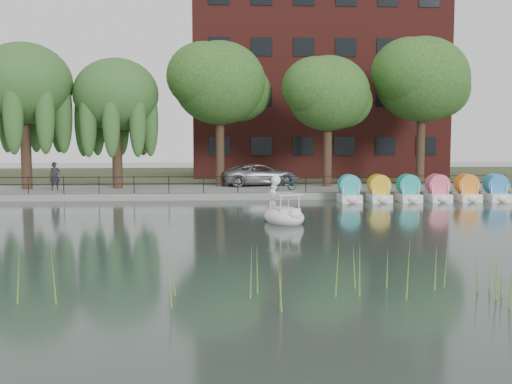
{
  "coord_description": "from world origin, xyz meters",
  "views": [
    {
      "loc": [
        -1.21,
        -23.99,
        3.91
      ],
      "look_at": [
        0.5,
        4.0,
        1.3
      ],
      "focal_mm": 45.0,
      "sensor_mm": 36.0,
      "label": 1
    }
  ],
  "objects": [
    {
      "name": "apartment_building",
      "position": [
        7.0,
        29.97,
        9.36
      ],
      "size": [
        20.0,
        10.07,
        18.0
      ],
      "color": "#4C1E16",
      "rests_on": "land_strip"
    },
    {
      "name": "broadleaf_far",
      "position": [
        12.5,
        18.5,
        7.4
      ],
      "size": [
        6.3,
        6.3,
        9.71
      ],
      "color": "#473323",
      "rests_on": "promenade"
    },
    {
      "name": "swan_boat",
      "position": [
        1.67,
        3.49,
        0.44
      ],
      "size": [
        2.28,
        2.77,
        2.02
      ],
      "rotation": [
        0.0,
        0.0,
        0.38
      ],
      "color": "white",
      "rests_on": "ground_plane"
    },
    {
      "name": "broadleaf_center",
      "position": [
        -1.0,
        18.0,
        7.06
      ],
      "size": [
        6.0,
        6.0,
        9.25
      ],
      "color": "#473323",
      "rests_on": "promenade"
    },
    {
      "name": "broadleaf_right",
      "position": [
        6.0,
        17.5,
        6.39
      ],
      "size": [
        5.4,
        5.4,
        8.32
      ],
      "color": "#473323",
      "rests_on": "promenade"
    },
    {
      "name": "railing",
      "position": [
        0.0,
        13.25,
        1.15
      ],
      "size": [
        32.0,
        0.05,
        1.0
      ],
      "color": "black",
      "rests_on": "promenade"
    },
    {
      "name": "minivan",
      "position": [
        1.67,
        18.32,
        1.23
      ],
      "size": [
        3.9,
        6.37,
        1.65
      ],
      "primitive_type": "imported",
      "rotation": [
        0.0,
        0.0,
        1.78
      ],
      "color": "gray",
      "rests_on": "promenade"
    },
    {
      "name": "willow_mid",
      "position": [
        -7.5,
        17.0,
        6.25
      ],
      "size": [
        5.32,
        5.32,
        8.15
      ],
      "color": "#473323",
      "rests_on": "promenade"
    },
    {
      "name": "land_strip",
      "position": [
        0.0,
        30.0,
        0.18
      ],
      "size": [
        60.0,
        22.0,
        0.36
      ],
      "primitive_type": "cube",
      "color": "#47512D",
      "rests_on": "ground_plane"
    },
    {
      "name": "willow_left",
      "position": [
        -13.0,
        16.5,
        6.87
      ],
      "size": [
        5.88,
        5.88,
        9.01
      ],
      "color": "#473323",
      "rests_on": "promenade"
    },
    {
      "name": "pedal_boat_row",
      "position": [
        11.37,
        11.71,
        0.61
      ],
      "size": [
        11.35,
        1.7,
        1.4
      ],
      "color": "white",
      "rests_on": "ground_plane"
    },
    {
      "name": "bicycle",
      "position": [
        2.81,
        14.55,
        0.9
      ],
      "size": [
        1.15,
        1.82,
        1.0
      ],
      "primitive_type": "imported",
      "rotation": [
        0.0,
        0.0,
        1.92
      ],
      "color": "gray",
      "rests_on": "promenade"
    },
    {
      "name": "kerb",
      "position": [
        0.0,
        13.05,
        0.2
      ],
      "size": [
        40.0,
        0.25,
        0.4
      ],
      "primitive_type": "cube",
      "color": "gray",
      "rests_on": "ground_plane"
    },
    {
      "name": "reed_bank",
      "position": [
        2.0,
        -9.5,
        0.6
      ],
      "size": [
        24.0,
        2.4,
        1.2
      ],
      "color": "#669938",
      "rests_on": "ground_plane"
    },
    {
      "name": "ground_plane",
      "position": [
        0.0,
        0.0,
        0.0
      ],
      "size": [
        120.0,
        120.0,
        0.0
      ],
      "primitive_type": "plane",
      "color": "#384B43"
    },
    {
      "name": "promenade",
      "position": [
        0.0,
        16.0,
        0.2
      ],
      "size": [
        40.0,
        6.0,
        0.4
      ],
      "primitive_type": "cube",
      "color": "gray",
      "rests_on": "ground_plane"
    },
    {
      "name": "pedestrian",
      "position": [
        -11.08,
        15.64,
        1.39
      ],
      "size": [
        0.84,
        0.71,
        1.98
      ],
      "primitive_type": "imported",
      "rotation": [
        0.0,
        0.0,
        0.38
      ],
      "color": "black",
      "rests_on": "promenade"
    }
  ]
}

